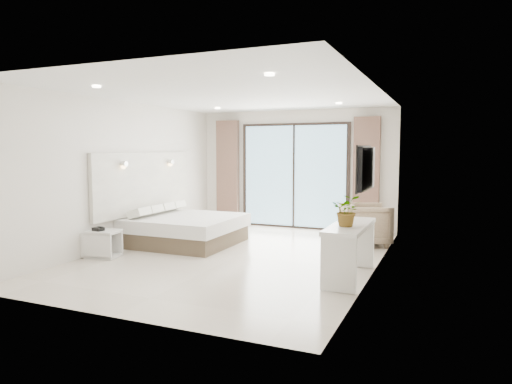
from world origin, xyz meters
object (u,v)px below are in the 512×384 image
bed (185,229)px  nightstand (104,244)px  armchair (365,222)px  console_desk (350,239)px

bed → nightstand: 1.63m
armchair → console_desk: bearing=160.7°
bed → armchair: armchair is taller
console_desk → armchair: bearing=94.5°
bed → nightstand: bearing=-114.2°
bed → armchair: bearing=21.6°
nightstand → console_desk: console_desk is taller
armchair → nightstand: bearing=101.6°
bed → armchair: size_ratio=2.21×
bed → console_desk: 3.59m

